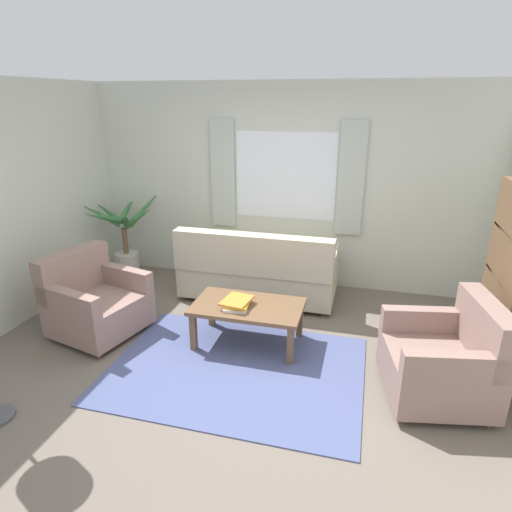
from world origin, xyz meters
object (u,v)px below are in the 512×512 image
(armchair_left, at_px, (94,302))
(book_stack_on_table, at_px, (237,303))
(potted_plant, at_px, (125,239))
(armchair_right, at_px, (446,360))
(couch, at_px, (257,271))
(coffee_table, at_px, (248,310))

(armchair_left, relative_size, book_stack_on_table, 2.83)
(book_stack_on_table, xyz_separation_m, potted_plant, (-2.04, 1.35, 0.09))
(armchair_left, height_order, book_stack_on_table, armchair_left)
(armchair_right, height_order, potted_plant, potted_plant)
(armchair_right, height_order, book_stack_on_table, armchair_right)
(couch, distance_m, coffee_table, 1.07)
(armchair_right, xyz_separation_m, coffee_table, (-1.81, 0.40, 0.03))
(couch, distance_m, potted_plant, 1.98)
(armchair_right, distance_m, potted_plant, 4.29)
(armchair_left, relative_size, armchair_right, 1.03)
(couch, xyz_separation_m, armchair_left, (-1.46, -1.25, -0.01))
(armchair_right, relative_size, coffee_table, 0.89)
(couch, relative_size, armchair_right, 1.94)
(armchair_left, bearing_deg, potted_plant, 32.37)
(book_stack_on_table, height_order, potted_plant, potted_plant)
(potted_plant, bearing_deg, book_stack_on_table, -33.40)
(potted_plant, bearing_deg, couch, -6.63)
(couch, height_order, armchair_right, couch)
(book_stack_on_table, bearing_deg, armchair_left, -175.34)
(armchair_left, height_order, coffee_table, armchair_left)
(couch, xyz_separation_m, book_stack_on_table, (0.09, -1.12, 0.11))
(armchair_right, relative_size, book_stack_on_table, 2.74)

